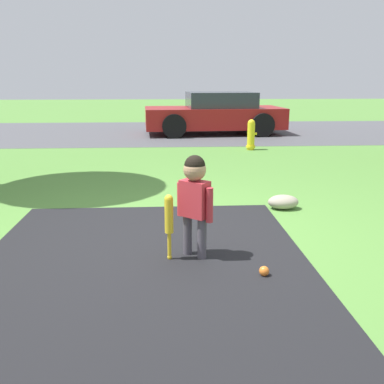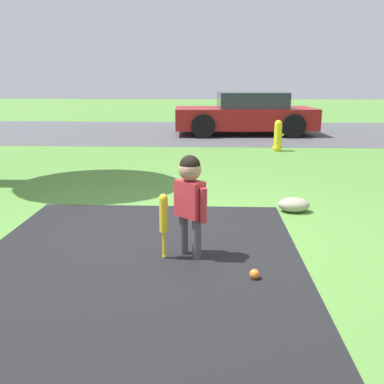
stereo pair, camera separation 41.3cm
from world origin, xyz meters
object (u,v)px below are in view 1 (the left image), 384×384
object	(u,v)px
sports_ball	(264,271)
fire_hydrant	(251,135)
child	(195,192)
parked_car	(215,114)
baseball_bat	(169,218)

from	to	relation	value
sports_ball	fire_hydrant	bearing A→B (deg)	80.03
child	sports_ball	size ratio (longest dim) A/B	11.22
child	sports_ball	world-z (taller)	child
sports_ball	parked_car	size ratio (longest dim) A/B	0.02
child	parked_car	distance (m)	8.96
child	parked_car	world-z (taller)	parked_car
child	sports_ball	distance (m)	0.89
child	fire_hydrant	distance (m)	6.14
child	baseball_bat	bearing A→B (deg)	-125.41
baseball_bat	sports_ball	distance (m)	0.92
baseball_bat	fire_hydrant	size ratio (longest dim) A/B	0.87
child	fire_hydrant	size ratio (longest dim) A/B	1.36
parked_car	fire_hydrant	bearing A→B (deg)	95.80
sports_ball	fire_hydrant	distance (m)	6.44
child	fire_hydrant	xyz separation A→B (m)	(1.65, 5.91, -0.27)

